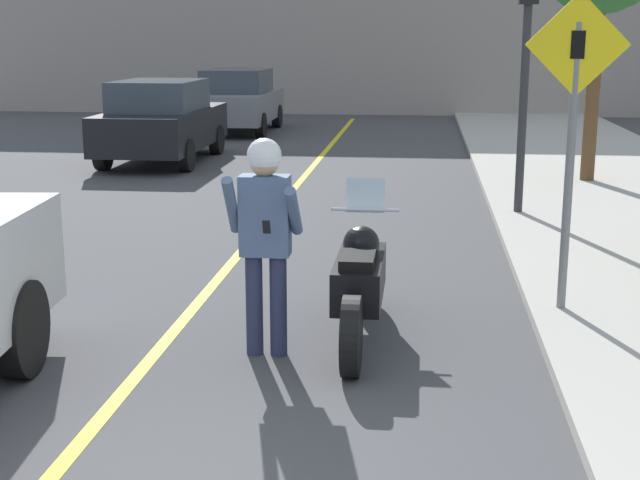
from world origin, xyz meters
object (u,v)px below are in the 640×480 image
Objects in this scene: person_biker at (265,223)px; parked_car_grey at (238,100)px; traffic_light at (527,30)px; parked_car_black at (162,121)px; crossing_sign at (572,123)px; motorcycle at (360,282)px.

person_biker is 0.43× the size of parked_car_grey.
person_biker is at bearing -114.04° from traffic_light.
parked_car_grey is at bearing 102.35° from person_biker.
person_biker is 0.49× the size of traffic_light.
parked_car_grey is (0.40, 5.87, 0.00)m from parked_car_black.
parked_car_black is (-6.73, 5.09, -1.79)m from traffic_light.
crossing_sign is at bearing -90.88° from traffic_light.
person_biker is at bearing -77.65° from parked_car_grey.
parked_car_grey is at bearing 105.13° from motorcycle.
parked_car_black and parked_car_grey have the same top height.
parked_car_black is at bearing 124.38° from crossing_sign.
person_biker reaches higher than parked_car_grey.
crossing_sign is (2.56, 1.27, 0.71)m from person_biker.
person_biker reaches higher than parked_car_black.
crossing_sign is at bearing -55.62° from parked_car_black.
motorcycle is 2.38m from crossing_sign.
motorcycle is 1.32× the size of person_biker.
person_biker is 11.74m from parked_car_black.
crossing_sign is at bearing -68.14° from parked_car_grey.
motorcycle is 11.57m from parked_car_black.
motorcycle is 0.56× the size of parked_car_black.
crossing_sign is 0.68× the size of parked_car_grey.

